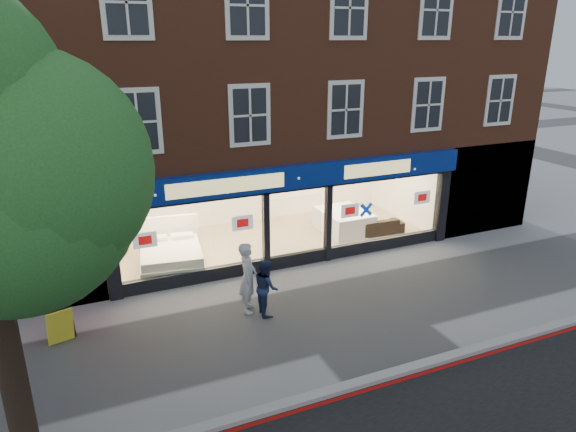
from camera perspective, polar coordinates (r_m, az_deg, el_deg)
ground at (r=13.92m, az=6.33°, el=-10.24°), size 120.00×120.00×0.00m
kerb_line at (r=11.76m, az=14.08°, el=-16.81°), size 60.00×0.10×0.01m
kerb_stone at (r=11.86m, az=13.50°, el=-16.11°), size 60.00×0.25×0.12m
showroom_floor at (r=18.18m, az=-1.80°, el=-2.67°), size 11.00×4.50×0.10m
building at (r=18.45m, az=-4.11°, el=18.69°), size 19.00×8.26×10.30m
display_bed at (r=16.28m, az=-12.87°, el=-4.27°), size 2.20×2.54×1.31m
bedside_table at (r=17.71m, az=-18.30°, el=-3.15°), size 0.58×0.58×0.55m
mattress_stack at (r=18.81m, az=6.22°, el=-0.58°), size 1.61×2.02×0.78m
sofa at (r=18.84m, az=9.86°, el=-1.09°), size 1.94×0.83×0.56m
a_board at (r=13.38m, az=-23.98°, el=-10.96°), size 0.67×0.52×0.92m
pedestrian_grey at (r=13.39m, az=-4.48°, el=-6.82°), size 0.69×0.82×1.91m
pedestrian_blue at (r=13.33m, az=-2.44°, el=-7.87°), size 0.64×0.78×1.51m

